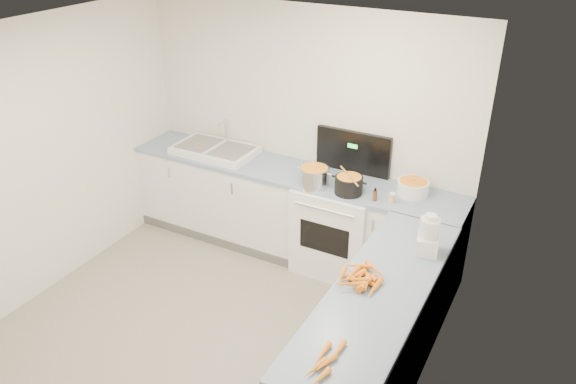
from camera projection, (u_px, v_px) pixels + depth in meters
The scene contains 19 objects.
floor at pixel (194, 349), 4.68m from camera, with size 3.50×4.00×0.00m, color gray, non-canonical shape.
ceiling at pixel (163, 49), 3.52m from camera, with size 3.50×4.00×0.00m, color silver, non-canonical shape.
wall_back at pixel (304, 131), 5.66m from camera, with size 3.50×2.50×0.00m, color silver, non-canonical shape.
wall_left at pixel (19, 171), 4.84m from camera, with size 4.00×2.50×0.00m, color silver, non-canonical shape.
wall_right at pixel (414, 291), 3.37m from camera, with size 4.00×2.50×0.00m, color silver, non-canonical shape.
counter_back at pixel (290, 211), 5.79m from camera, with size 3.50×0.62×0.94m.
counter_right at pixel (375, 342), 4.09m from camera, with size 0.62×2.20×0.94m.
stove at pixel (338, 225), 5.54m from camera, with size 0.76×0.65×1.36m.
sink at pixel (215, 150), 5.93m from camera, with size 0.86×0.52×0.31m.
steel_pot at pixel (314, 178), 5.24m from camera, with size 0.28×0.28×0.20m, color silver.
black_pot at pixel (349, 186), 5.11m from camera, with size 0.26×0.26×0.18m, color black.
wooden_spoon at pixel (349, 176), 5.06m from camera, with size 0.02×0.02×0.42m, color #AD7A47.
mixing_bowl at pixel (413, 188), 5.09m from camera, with size 0.29×0.29×0.13m, color white.
extract_bottle at pixel (375, 196), 4.99m from camera, with size 0.04×0.04×0.10m, color #593319.
spice_jar at pixel (392, 199), 4.96m from camera, with size 0.05×0.05×0.08m, color #E5B266.
food_processor at pixel (428, 236), 4.23m from camera, with size 0.20×0.22×0.32m.
carrot_pile at pixel (361, 278), 3.93m from camera, with size 0.32×0.37×0.08m.
peeled_carrots at pixel (325, 362), 3.25m from camera, with size 0.13×0.42×0.04m.
peelings at pixel (197, 144), 5.98m from camera, with size 0.25×0.28×0.01m.
Camera 1 is at (2.37, -2.74, 3.34)m, focal length 35.00 mm.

